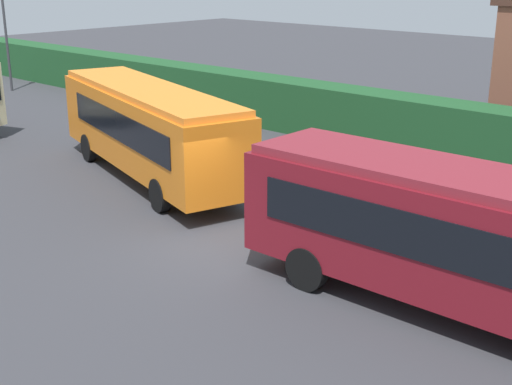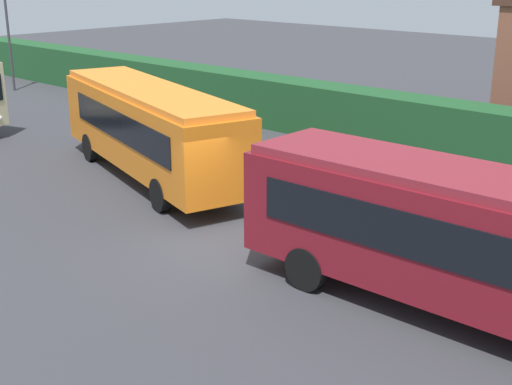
{
  "view_description": "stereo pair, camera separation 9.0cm",
  "coord_description": "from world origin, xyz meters",
  "px_view_note": "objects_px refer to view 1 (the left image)",
  "views": [
    {
      "loc": [
        12.15,
        -11.68,
        6.93
      ],
      "look_at": [
        0.44,
        1.06,
        1.25
      ],
      "focal_mm": 49.32,
      "sensor_mm": 36.0,
      "label": 1
    },
    {
      "loc": [
        12.22,
        -11.62,
        6.93
      ],
      "look_at": [
        0.44,
        1.06,
        1.25
      ],
      "focal_mm": 49.32,
      "sensor_mm": 36.0,
      "label": 2
    }
  ],
  "objects_px": {
    "bus_orange": "(149,126)",
    "person_left": "(214,134)",
    "bus_maroon": "(456,233)",
    "lamppost": "(5,29)"
  },
  "relations": [
    {
      "from": "bus_orange",
      "to": "person_left",
      "type": "relative_size",
      "value": 5.65
    },
    {
      "from": "bus_orange",
      "to": "person_left",
      "type": "height_order",
      "value": "bus_orange"
    },
    {
      "from": "bus_orange",
      "to": "lamppost",
      "type": "xyz_separation_m",
      "value": [
        -19.15,
        5.56,
        1.64
      ]
    },
    {
      "from": "bus_maroon",
      "to": "person_left",
      "type": "relative_size",
      "value": 5.05
    },
    {
      "from": "bus_orange",
      "to": "person_left",
      "type": "distance_m",
      "value": 3.08
    },
    {
      "from": "bus_orange",
      "to": "bus_maroon",
      "type": "relative_size",
      "value": 1.12
    },
    {
      "from": "bus_maroon",
      "to": "person_left",
      "type": "bearing_deg",
      "value": 156.73
    },
    {
      "from": "person_left",
      "to": "lamppost",
      "type": "xyz_separation_m",
      "value": [
        -19.15,
        2.58,
        2.43
      ]
    },
    {
      "from": "bus_maroon",
      "to": "lamppost",
      "type": "height_order",
      "value": "lamppost"
    },
    {
      "from": "lamppost",
      "to": "person_left",
      "type": "bearing_deg",
      "value": -7.69
    }
  ]
}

